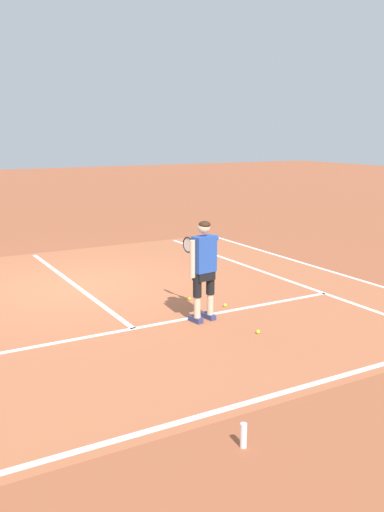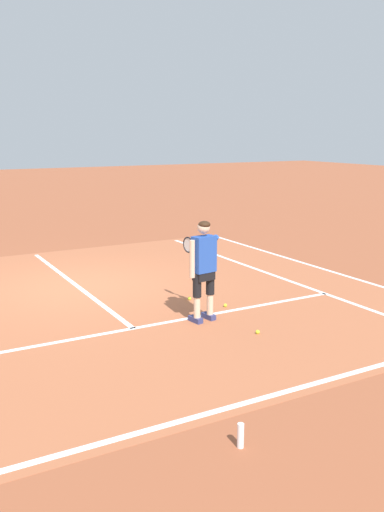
% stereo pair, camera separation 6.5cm
% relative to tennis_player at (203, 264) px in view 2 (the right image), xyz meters
% --- Properties ---
extents(ground_plane, '(80.00, 80.00, 0.00)m').
position_rel_tennis_player_xyz_m(ground_plane, '(-1.19, 3.15, -0.99)').
color(ground_plane, '#9E5133').
extents(court_inner_surface, '(10.98, 9.80, 0.00)m').
position_rel_tennis_player_xyz_m(court_inner_surface, '(-1.19, 1.90, -0.99)').
color(court_inner_surface, '#B2603D').
rests_on(court_inner_surface, ground).
extents(line_baseline, '(10.98, 0.10, 0.01)m').
position_rel_tennis_player_xyz_m(line_baseline, '(-1.19, -2.80, -0.99)').
color(line_baseline, white).
rests_on(line_baseline, ground).
extents(line_service, '(8.23, 0.10, 0.01)m').
position_rel_tennis_player_xyz_m(line_service, '(-1.19, 0.20, -0.99)').
color(line_service, white).
rests_on(line_service, ground).
extents(line_centre_service, '(0.10, 6.40, 0.01)m').
position_rel_tennis_player_xyz_m(line_centre_service, '(-1.19, 3.40, -0.99)').
color(line_centre_service, white).
rests_on(line_centre_service, ground).
extents(line_singles_right, '(0.10, 9.40, 0.01)m').
position_rel_tennis_player_xyz_m(line_singles_right, '(2.92, 1.90, -0.99)').
color(line_singles_right, white).
rests_on(line_singles_right, ground).
extents(line_doubles_right, '(0.10, 9.40, 0.01)m').
position_rel_tennis_player_xyz_m(line_doubles_right, '(4.30, 1.90, -0.99)').
color(line_doubles_right, white).
rests_on(line_doubles_right, ground).
extents(tennis_player, '(0.60, 1.18, 1.71)m').
position_rel_tennis_player_xyz_m(tennis_player, '(0.00, 0.00, 0.00)').
color(tennis_player, navy).
rests_on(tennis_player, ground).
extents(tennis_ball_near_feet, '(0.07, 0.07, 0.07)m').
position_rel_tennis_player_xyz_m(tennis_ball_near_feet, '(0.37, 1.14, -0.96)').
color(tennis_ball_near_feet, '#CCE02D').
rests_on(tennis_ball_near_feet, ground).
extents(tennis_ball_by_baseline, '(0.07, 0.07, 0.07)m').
position_rel_tennis_player_xyz_m(tennis_ball_by_baseline, '(0.43, -0.98, -0.96)').
color(tennis_ball_by_baseline, '#CCE02D').
rests_on(tennis_ball_by_baseline, ground).
extents(tennis_ball_mid_court, '(0.07, 0.07, 0.07)m').
position_rel_tennis_player_xyz_m(tennis_ball_mid_court, '(0.73, 0.44, -0.96)').
color(tennis_ball_mid_court, '#CCE02D').
rests_on(tennis_ball_mid_court, ground).
extents(water_bottle, '(0.07, 0.07, 0.26)m').
position_rel_tennis_player_xyz_m(water_bottle, '(-1.63, -3.55, -0.86)').
color(water_bottle, white).
rests_on(water_bottle, ground).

